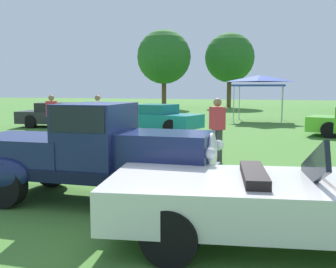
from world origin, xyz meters
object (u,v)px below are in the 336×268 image
(canopy_tent_left_field, at_px, (260,80))
(spectator_far_side, at_px, (98,115))
(show_car_charcoal, at_px, (60,115))
(neighbor_convertible, at_px, (301,200))
(spectator_near_truck, at_px, (52,115))
(spectator_by_row, at_px, (217,127))
(feature_pickup_truck, at_px, (93,152))
(show_car_teal, at_px, (157,118))

(canopy_tent_left_field, bearing_deg, spectator_far_side, -117.55)
(show_car_charcoal, xyz_separation_m, spectator_far_side, (4.00, -3.66, 0.31))
(neighbor_convertible, xyz_separation_m, spectator_near_truck, (-8.89, 7.98, 0.33))
(spectator_by_row, height_order, canopy_tent_left_field, canopy_tent_left_field)
(neighbor_convertible, bearing_deg, spectator_near_truck, 138.10)
(spectator_near_truck, height_order, spectator_far_side, same)
(feature_pickup_truck, distance_m, spectator_far_side, 8.26)
(show_car_teal, relative_size, spectator_far_side, 2.50)
(show_car_teal, bearing_deg, neighbor_convertible, -63.31)
(spectator_by_row, bearing_deg, canopy_tent_left_field, 89.35)
(spectator_near_truck, distance_m, canopy_tent_left_field, 12.74)
(feature_pickup_truck, xyz_separation_m, spectator_far_side, (-3.73, 7.37, 0.05))
(show_car_teal, xyz_separation_m, spectator_by_row, (3.89, -6.41, 0.31))
(feature_pickup_truck, relative_size, show_car_teal, 1.05)
(show_car_charcoal, bearing_deg, spectator_near_truck, -61.12)
(show_car_teal, bearing_deg, spectator_far_side, -110.65)
(show_car_charcoal, relative_size, spectator_near_truck, 2.59)
(show_car_teal, height_order, spectator_near_truck, spectator_near_truck)
(spectator_far_side, height_order, canopy_tent_left_field, canopy_tent_left_field)
(show_car_charcoal, xyz_separation_m, canopy_tent_left_field, (9.29, 6.47, 1.82))
(show_car_charcoal, relative_size, canopy_tent_left_field, 1.50)
(spectator_far_side, bearing_deg, canopy_tent_left_field, 62.45)
(neighbor_convertible, relative_size, show_car_charcoal, 1.11)
(feature_pickup_truck, height_order, show_car_charcoal, feature_pickup_truck)
(spectator_far_side, distance_m, canopy_tent_left_field, 11.52)
(show_car_charcoal, height_order, spectator_far_side, spectator_far_side)
(show_car_teal, height_order, canopy_tent_left_field, canopy_tent_left_field)
(spectator_by_row, xyz_separation_m, canopy_tent_left_field, (0.15, 13.23, 1.51))
(spectator_near_truck, xyz_separation_m, spectator_by_row, (6.92, -2.74, 0.00))
(feature_pickup_truck, distance_m, show_car_charcoal, 13.47)
(show_car_teal, bearing_deg, feature_pickup_truck, -76.90)
(neighbor_convertible, xyz_separation_m, show_car_charcoal, (-11.11, 12.00, 0.02))
(spectator_by_row, bearing_deg, spectator_near_truck, 158.39)
(neighbor_convertible, bearing_deg, show_car_charcoal, 132.79)
(neighbor_convertible, bearing_deg, canopy_tent_left_field, 95.63)
(feature_pickup_truck, relative_size, spectator_by_row, 2.61)
(neighbor_convertible, xyz_separation_m, canopy_tent_left_field, (-1.82, 18.47, 1.84))
(neighbor_convertible, relative_size, spectator_near_truck, 2.89)
(spectator_near_truck, xyz_separation_m, spectator_far_side, (1.78, 0.37, 0.00))
(feature_pickup_truck, bearing_deg, neighbor_convertible, -16.15)
(show_car_teal, bearing_deg, spectator_near_truck, -129.52)
(feature_pickup_truck, height_order, neighbor_convertible, feature_pickup_truck)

